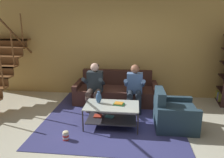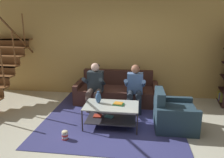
{
  "view_description": "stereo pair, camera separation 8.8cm",
  "coord_description": "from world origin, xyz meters",
  "px_view_note": "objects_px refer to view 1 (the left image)",
  "views": [
    {
      "loc": [
        0.39,
        -3.76,
        2.19
      ],
      "look_at": [
        -0.13,
        0.88,
        0.9
      ],
      "focal_mm": 35.0,
      "sensor_mm": 36.0,
      "label": 1
    },
    {
      "loc": [
        0.47,
        -3.75,
        2.19
      ],
      "look_at": [
        -0.13,
        0.88,
        0.9
      ],
      "focal_mm": 35.0,
      "sensor_mm": 36.0,
      "label": 2
    }
  ],
  "objects_px": {
    "person_seated_right": "(135,86)",
    "vase": "(99,98)",
    "book_stack": "(119,104)",
    "couch": "(116,92)",
    "armchair": "(173,115)",
    "popcorn_tub": "(66,136)",
    "coffee_table": "(111,112)",
    "person_seated_left": "(94,85)"
  },
  "relations": [
    {
      "from": "person_seated_right",
      "to": "vase",
      "type": "relative_size",
      "value": 4.35
    },
    {
      "from": "coffee_table",
      "to": "popcorn_tub",
      "type": "xyz_separation_m",
      "value": [
        -0.78,
        -0.65,
        -0.22
      ]
    },
    {
      "from": "person_seated_right",
      "to": "vase",
      "type": "height_order",
      "value": "person_seated_right"
    },
    {
      "from": "couch",
      "to": "person_seated_right",
      "type": "xyz_separation_m",
      "value": [
        0.49,
        -0.53,
        0.34
      ]
    },
    {
      "from": "armchair",
      "to": "vase",
      "type": "bearing_deg",
      "value": -179.38
    },
    {
      "from": "book_stack",
      "to": "armchair",
      "type": "height_order",
      "value": "armchair"
    },
    {
      "from": "couch",
      "to": "armchair",
      "type": "height_order",
      "value": "couch"
    },
    {
      "from": "couch",
      "to": "book_stack",
      "type": "height_order",
      "value": "couch"
    },
    {
      "from": "person_seated_left",
      "to": "vase",
      "type": "distance_m",
      "value": 0.86
    },
    {
      "from": "coffee_table",
      "to": "person_seated_right",
      "type": "bearing_deg",
      "value": 63.0
    },
    {
      "from": "couch",
      "to": "book_stack",
      "type": "relative_size",
      "value": 8.84
    },
    {
      "from": "couch",
      "to": "popcorn_tub",
      "type": "relative_size",
      "value": 11.76
    },
    {
      "from": "person_seated_right",
      "to": "vase",
      "type": "distance_m",
      "value": 1.11
    },
    {
      "from": "person_seated_right",
      "to": "coffee_table",
      "type": "xyz_separation_m",
      "value": [
        -0.46,
        -0.9,
        -0.3
      ]
    },
    {
      "from": "couch",
      "to": "armchair",
      "type": "distance_m",
      "value": 1.87
    },
    {
      "from": "person_seated_right",
      "to": "couch",
      "type": "bearing_deg",
      "value": 133.25
    },
    {
      "from": "couch",
      "to": "coffee_table",
      "type": "height_order",
      "value": "couch"
    },
    {
      "from": "vase",
      "to": "book_stack",
      "type": "xyz_separation_m",
      "value": [
        0.43,
        -0.05,
        -0.1
      ]
    },
    {
      "from": "person_seated_right",
      "to": "book_stack",
      "type": "distance_m",
      "value": 0.93
    },
    {
      "from": "person_seated_left",
      "to": "coffee_table",
      "type": "height_order",
      "value": "person_seated_left"
    },
    {
      "from": "couch",
      "to": "popcorn_tub",
      "type": "xyz_separation_m",
      "value": [
        -0.75,
        -2.08,
        -0.18
      ]
    },
    {
      "from": "popcorn_tub",
      "to": "armchair",
      "type": "bearing_deg",
      "value": 20.03
    },
    {
      "from": "person_seated_right",
      "to": "popcorn_tub",
      "type": "bearing_deg",
      "value": -128.54
    },
    {
      "from": "vase",
      "to": "coffee_table",
      "type": "bearing_deg",
      "value": -16.35
    },
    {
      "from": "person_seated_right",
      "to": "book_stack",
      "type": "xyz_separation_m",
      "value": [
        -0.31,
        -0.87,
        -0.12
      ]
    },
    {
      "from": "vase",
      "to": "person_seated_left",
      "type": "bearing_deg",
      "value": 106.9
    },
    {
      "from": "book_stack",
      "to": "popcorn_tub",
      "type": "xyz_separation_m",
      "value": [
        -0.93,
        -0.68,
        -0.4
      ]
    },
    {
      "from": "couch",
      "to": "armchair",
      "type": "relative_size",
      "value": 2.58
    },
    {
      "from": "armchair",
      "to": "coffee_table",
      "type": "bearing_deg",
      "value": -175.61
    },
    {
      "from": "couch",
      "to": "person_seated_right",
      "type": "height_order",
      "value": "person_seated_right"
    },
    {
      "from": "popcorn_tub",
      "to": "coffee_table",
      "type": "bearing_deg",
      "value": 39.94
    },
    {
      "from": "coffee_table",
      "to": "vase",
      "type": "bearing_deg",
      "value": 163.65
    },
    {
      "from": "person_seated_right",
      "to": "armchair",
      "type": "xyz_separation_m",
      "value": [
        0.82,
        -0.81,
        -0.33
      ]
    },
    {
      "from": "person_seated_left",
      "to": "person_seated_right",
      "type": "relative_size",
      "value": 1.01
    },
    {
      "from": "person_seated_left",
      "to": "armchair",
      "type": "xyz_separation_m",
      "value": [
        1.81,
        -0.81,
        -0.34
      ]
    },
    {
      "from": "couch",
      "to": "armchair",
      "type": "bearing_deg",
      "value": -45.36
    },
    {
      "from": "book_stack",
      "to": "popcorn_tub",
      "type": "bearing_deg",
      "value": -143.74
    },
    {
      "from": "person_seated_right",
      "to": "armchair",
      "type": "bearing_deg",
      "value": -44.5
    },
    {
      "from": "person_seated_right",
      "to": "popcorn_tub",
      "type": "distance_m",
      "value": 2.06
    },
    {
      "from": "vase",
      "to": "popcorn_tub",
      "type": "height_order",
      "value": "vase"
    },
    {
      "from": "person_seated_right",
      "to": "book_stack",
      "type": "height_order",
      "value": "person_seated_right"
    },
    {
      "from": "vase",
      "to": "book_stack",
      "type": "height_order",
      "value": "vase"
    }
  ]
}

